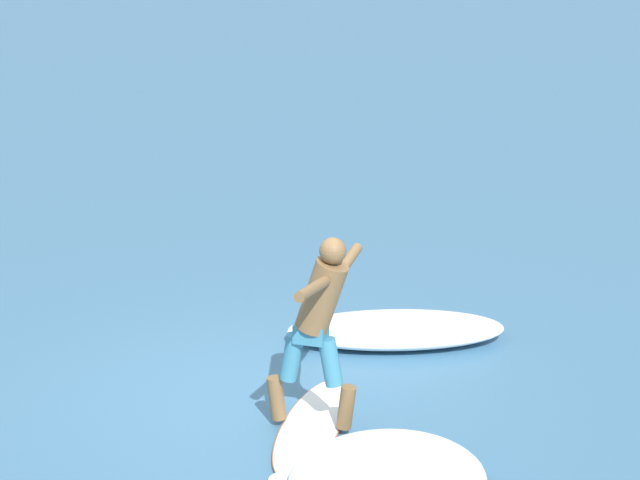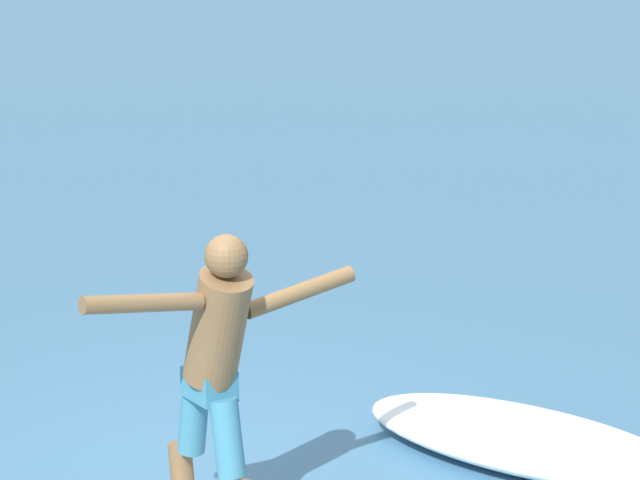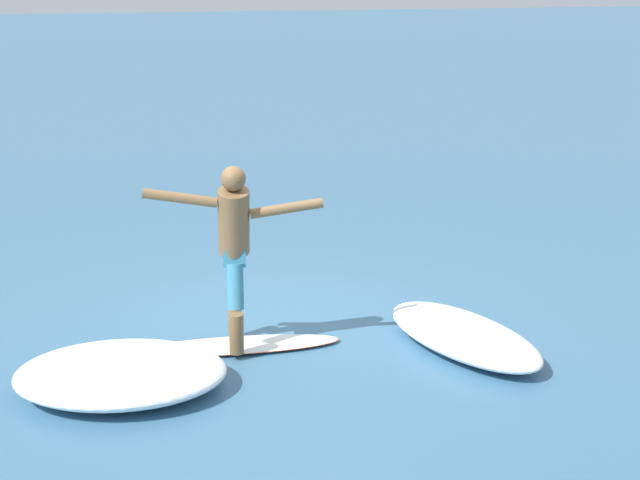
# 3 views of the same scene
# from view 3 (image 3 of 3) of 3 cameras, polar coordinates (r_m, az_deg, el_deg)

# --- Properties ---
(ground_plane) EXTENTS (200.00, 200.00, 0.00)m
(ground_plane) POSITION_cam_3_polar(r_m,az_deg,el_deg) (10.59, -2.54, -4.48)
(ground_plane) COLOR teal
(surfboard) EXTENTS (0.91, 2.12, 0.19)m
(surfboard) POSITION_cam_3_polar(r_m,az_deg,el_deg) (9.91, -4.69, -5.64)
(surfboard) COLOR white
(surfboard) RESTS_ON ground
(surfer) EXTENTS (0.85, 1.54, 1.68)m
(surfer) POSITION_cam_3_polar(r_m,az_deg,el_deg) (9.55, -4.60, -0.03)
(surfer) COLOR brown
(surfer) RESTS_ON surfboard
(wave_foam_at_tail) EXTENTS (1.98, 2.12, 0.29)m
(wave_foam_at_tail) POSITION_cam_3_polar(r_m,az_deg,el_deg) (9.04, -10.57, -7.00)
(wave_foam_at_tail) COLOR white
(wave_foam_at_tail) RESTS_ON ground
(wave_foam_at_nose) EXTENTS (2.14, 0.96, 0.25)m
(wave_foam_at_nose) POSITION_cam_3_polar(r_m,az_deg,el_deg) (9.95, 7.64, -5.04)
(wave_foam_at_nose) COLOR white
(wave_foam_at_nose) RESTS_ON ground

